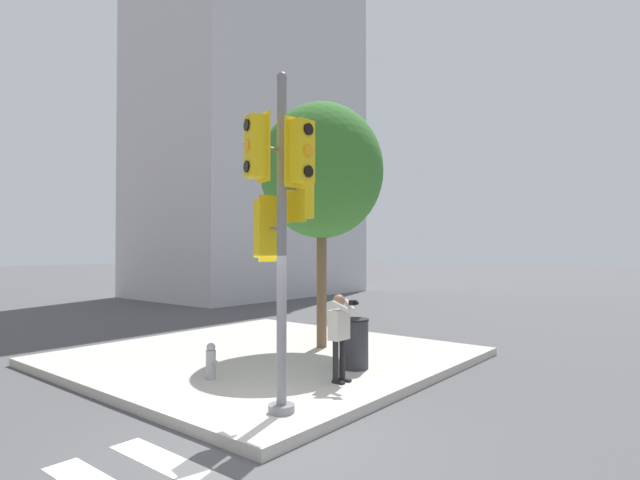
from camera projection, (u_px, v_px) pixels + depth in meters
ground_plane at (263, 441)px, 6.72m from camera, size 160.00×160.00×0.00m
sidewalk_corner at (265, 356)px, 11.64m from camera, size 8.00×8.00×0.17m
traffic_signal_pole at (281, 203)px, 7.46m from camera, size 1.16×1.17×5.08m
person_photographer at (340, 329)px, 9.09m from camera, size 0.50×0.53×1.59m
street_tree at (322, 171)px, 12.38m from camera, size 3.06×3.06×6.06m
fire_hydrant at (211, 361)px, 9.28m from camera, size 0.18×0.24×0.67m
trash_bin at (355, 343)px, 10.11m from camera, size 0.58×0.58×1.01m
building_right at (251, 120)px, 29.17m from camera, size 12.37×8.28×20.28m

